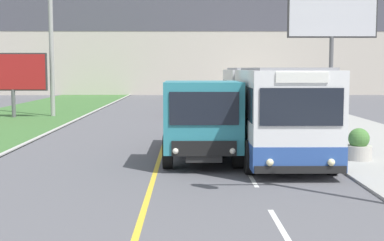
% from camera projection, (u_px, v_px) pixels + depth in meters
% --- Properties ---
extents(apartment_block_background, '(80.00, 8.04, 20.82)m').
position_uv_depth(apartment_block_background, '(179.00, 7.00, 64.47)').
color(apartment_block_background, beige).
rests_on(apartment_block_background, ground_plane).
extents(city_bus, '(2.67, 12.41, 3.09)m').
position_uv_depth(city_bus, '(267.00, 108.00, 20.21)').
color(city_bus, white).
rests_on(city_bus, ground_plane).
extents(dump_truck, '(2.46, 6.88, 2.66)m').
position_uv_depth(dump_truck, '(202.00, 122.00, 17.38)').
color(dump_truck, black).
rests_on(dump_truck, ground_plane).
extents(car_distant, '(1.80, 4.30, 1.45)m').
position_uv_depth(car_distant, '(191.00, 104.00, 35.25)').
color(car_distant, maroon).
rests_on(car_distant, ground_plane).
extents(utility_pole_far, '(1.80, 0.28, 11.44)m').
position_uv_depth(utility_pole_far, '(51.00, 25.00, 33.63)').
color(utility_pole_far, '#9E9E99').
rests_on(utility_pole_far, ground_plane).
extents(billboard_large, '(5.08, 0.24, 7.13)m').
position_uv_depth(billboard_large, '(332.00, 23.00, 30.33)').
color(billboard_large, '#59595B').
rests_on(billboard_large, ground_plane).
extents(billboard_small, '(4.26, 0.24, 4.01)m').
position_uv_depth(billboard_small, '(13.00, 73.00, 33.00)').
color(billboard_small, '#59595B').
rests_on(billboard_small, ground_plane).
extents(planter_round_near, '(0.85, 0.85, 1.04)m').
position_uv_depth(planter_round_near, '(359.00, 146.00, 17.47)').
color(planter_round_near, '#B7B2A8').
rests_on(planter_round_near, sidewalk_right).
extents(planter_round_second, '(0.86, 0.86, 1.07)m').
position_uv_depth(planter_round_second, '(313.00, 127.00, 22.88)').
color(planter_round_second, '#B7B2A8').
rests_on(planter_round_second, sidewalk_right).
extents(planter_round_third, '(0.87, 0.87, 1.09)m').
position_uv_depth(planter_round_third, '(291.00, 116.00, 28.28)').
color(planter_round_third, '#B7B2A8').
rests_on(planter_round_third, sidewalk_right).
extents(planter_round_far, '(0.96, 0.96, 1.15)m').
position_uv_depth(planter_round_far, '(272.00, 108.00, 33.69)').
color(planter_round_far, '#B7B2A8').
rests_on(planter_round_far, sidewalk_right).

